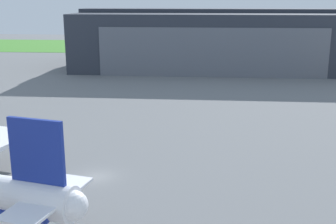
{
  "coord_description": "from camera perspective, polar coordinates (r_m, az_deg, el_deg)",
  "views": [
    {
      "loc": [
        13.49,
        -50.28,
        21.85
      ],
      "look_at": [
        7.61,
        16.92,
        4.27
      ],
      "focal_mm": 46.6,
      "sensor_mm": 36.0,
      "label": 1
    }
  ],
  "objects": [
    {
      "name": "ground_plane",
      "position": [
        56.46,
        -9.33,
        -8.37
      ],
      "size": [
        440.0,
        440.0,
        0.0
      ],
      "primitive_type": "plane",
      "color": "slate"
    },
    {
      "name": "grass_field_strip",
      "position": [
        207.01,
        1.25,
        8.55
      ],
      "size": [
        440.0,
        56.0,
        0.08
      ],
      "primitive_type": "cube",
      "color": "#42862E",
      "rests_on": "ground_plane"
    },
    {
      "name": "maintenance_hangar",
      "position": [
        145.29,
        5.71,
        9.42
      ],
      "size": [
        85.32,
        41.07,
        18.72
      ],
      "color": "#2D333D",
      "rests_on": "ground_plane"
    }
  ]
}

